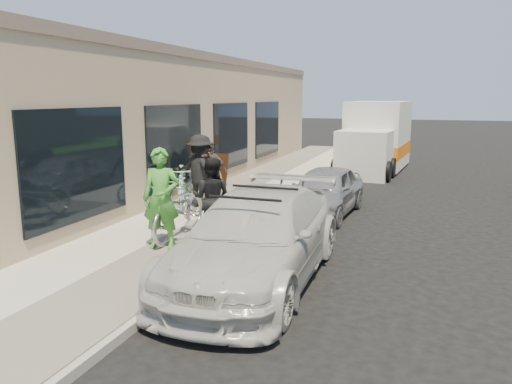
% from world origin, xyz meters
% --- Properties ---
extents(ground, '(120.00, 120.00, 0.00)m').
position_xyz_m(ground, '(0.00, 0.00, 0.00)').
color(ground, black).
rests_on(ground, ground).
extents(sidewalk, '(3.00, 34.00, 0.15)m').
position_xyz_m(sidewalk, '(-2.00, 3.00, 0.07)').
color(sidewalk, beige).
rests_on(sidewalk, ground).
extents(curb, '(0.12, 34.00, 0.13)m').
position_xyz_m(curb, '(-0.45, 3.00, 0.07)').
color(curb, '#A4A095').
rests_on(curb, ground).
extents(storefront, '(3.60, 20.00, 4.22)m').
position_xyz_m(storefront, '(-5.24, 7.99, 2.12)').
color(storefront, tan).
rests_on(storefront, ground).
extents(bike_rack, '(0.16, 0.70, 0.99)m').
position_xyz_m(bike_rack, '(-2.99, 3.63, 0.75)').
color(bike_rack, black).
rests_on(bike_rack, sidewalk).
extents(sandwich_board, '(0.67, 0.68, 1.01)m').
position_xyz_m(sandwich_board, '(-3.27, 6.09, 0.67)').
color(sandwich_board, black).
rests_on(sandwich_board, sidewalk).
extents(sedan_white, '(2.05, 4.92, 1.46)m').
position_xyz_m(sedan_white, '(0.45, -0.72, 0.71)').
color(sedan_white, beige).
rests_on(sedan_white, ground).
extents(sedan_silver, '(1.69, 3.64, 1.21)m').
position_xyz_m(sedan_silver, '(0.56, 4.15, 0.60)').
color(sedan_silver, '#98989D').
rests_on(sedan_silver, ground).
extents(moving_truck, '(2.49, 5.68, 2.72)m').
position_xyz_m(moving_truck, '(0.93, 12.39, 1.21)').
color(moving_truck, silver).
rests_on(moving_truck, ground).
extents(tandem_bike, '(0.83, 2.19, 1.13)m').
position_xyz_m(tandem_bike, '(-1.65, 0.69, 0.72)').
color(tandem_bike, '#B1B1B3').
rests_on(tandem_bike, sidewalk).
extents(woman_rider, '(0.77, 0.60, 1.86)m').
position_xyz_m(woman_rider, '(-1.62, -0.07, 1.08)').
color(woman_rider, green).
rests_on(woman_rider, sidewalk).
extents(man_standing, '(0.84, 0.68, 1.61)m').
position_xyz_m(man_standing, '(-1.03, 0.85, 0.95)').
color(man_standing, black).
rests_on(man_standing, sidewalk).
extents(cruiser_bike_a, '(1.19, 1.75, 1.03)m').
position_xyz_m(cruiser_bike_a, '(-2.93, 3.20, 0.67)').
color(cruiser_bike_a, '#92DACD').
rests_on(cruiser_bike_a, sidewalk).
extents(cruiser_bike_b, '(1.36, 1.90, 0.95)m').
position_xyz_m(cruiser_bike_b, '(-3.14, 3.32, 0.62)').
color(cruiser_bike_b, '#92DACD').
rests_on(cruiser_bike_b, sidewalk).
extents(cruiser_bike_c, '(0.65, 1.79, 1.05)m').
position_xyz_m(cruiser_bike_c, '(-2.67, 4.51, 0.68)').
color(cruiser_bike_c, gold).
rests_on(cruiser_bike_c, sidewalk).
extents(bystander_a, '(1.35, 1.05, 1.84)m').
position_xyz_m(bystander_a, '(-2.43, 3.29, 1.07)').
color(bystander_a, black).
rests_on(bystander_a, sidewalk).
extents(bystander_b, '(1.01, 0.56, 1.64)m').
position_xyz_m(bystander_b, '(-2.43, 3.83, 0.97)').
color(bystander_b, brown).
rests_on(bystander_b, sidewalk).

